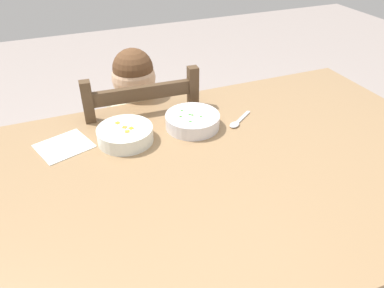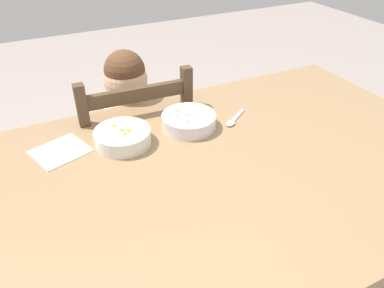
# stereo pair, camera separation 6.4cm
# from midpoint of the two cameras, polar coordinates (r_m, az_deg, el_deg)

# --- Properties ---
(dining_table) EXTENTS (1.60, 0.98, 0.77)m
(dining_table) POSITION_cam_midpoint_polar(r_m,az_deg,el_deg) (1.16, 2.08, -7.06)
(dining_table) COLOR #94734E
(dining_table) RESTS_ON ground
(dining_chair) EXTENTS (0.44, 0.44, 0.92)m
(dining_chair) POSITION_cam_midpoint_polar(r_m,az_deg,el_deg) (1.67, -9.72, -3.02)
(dining_chair) COLOR #4C3723
(dining_chair) RESTS_ON ground
(child_figure) EXTENTS (0.32, 0.31, 0.95)m
(child_figure) POSITION_cam_midpoint_polar(r_m,az_deg,el_deg) (1.56, -10.18, 2.24)
(child_figure) COLOR beige
(child_figure) RESTS_ON ground
(bowl_of_peas) EXTENTS (0.18, 0.18, 0.05)m
(bowl_of_peas) POSITION_cam_midpoint_polar(r_m,az_deg,el_deg) (1.27, -1.92, 3.56)
(bowl_of_peas) COLOR white
(bowl_of_peas) RESTS_ON dining_table
(bowl_of_carrots) EXTENTS (0.18, 0.18, 0.05)m
(bowl_of_carrots) POSITION_cam_midpoint_polar(r_m,az_deg,el_deg) (1.21, -12.00, 1.08)
(bowl_of_carrots) COLOR white
(bowl_of_carrots) RESTS_ON dining_table
(spoon) EXTENTS (0.12, 0.10, 0.01)m
(spoon) POSITION_cam_midpoint_polar(r_m,az_deg,el_deg) (1.32, 4.84, 3.51)
(spoon) COLOR silver
(spoon) RESTS_ON dining_table
(paper_napkin) EXTENTS (0.19, 0.18, 0.00)m
(paper_napkin) POSITION_cam_midpoint_polar(r_m,az_deg,el_deg) (1.24, -20.79, -1.06)
(paper_napkin) COLOR white
(paper_napkin) RESTS_ON dining_table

